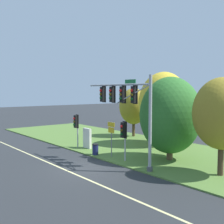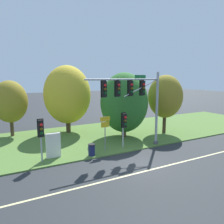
# 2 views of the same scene
# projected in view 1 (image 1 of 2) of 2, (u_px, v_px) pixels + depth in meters

# --- Properties ---
(ground_plane) EXTENTS (160.00, 160.00, 0.00)m
(ground_plane) POSITION_uv_depth(u_px,v_px,m) (83.00, 168.00, 20.26)
(ground_plane) COLOR #282B2D
(lane_stripe) EXTENTS (36.00, 0.16, 0.01)m
(lane_stripe) POSITION_uv_depth(u_px,v_px,m) (68.00, 171.00, 19.50)
(lane_stripe) COLOR beige
(lane_stripe) RESTS_ON ground
(grass_verge) EXTENTS (48.00, 11.50, 0.10)m
(grass_verge) POSITION_uv_depth(u_px,v_px,m) (159.00, 152.00, 25.47)
(grass_verge) COLOR #517533
(grass_verge) RESTS_ON ground
(traffic_signal_mast) EXTENTS (7.11, 0.49, 6.57)m
(traffic_signal_mast) POSITION_uv_depth(u_px,v_px,m) (126.00, 103.00, 20.67)
(traffic_signal_mast) COLOR #9EA0A5
(traffic_signal_mast) RESTS_ON grass_verge
(pedestrian_signal_near_kerb) EXTENTS (0.46, 0.55, 3.12)m
(pedestrian_signal_near_kerb) POSITION_uv_depth(u_px,v_px,m) (124.00, 132.00, 21.75)
(pedestrian_signal_near_kerb) COLOR #9EA0A5
(pedestrian_signal_near_kerb) RESTS_ON grass_verge
(pedestrian_signal_further_along) EXTENTS (0.46, 0.55, 3.20)m
(pedestrian_signal_further_along) POSITION_uv_depth(u_px,v_px,m) (76.00, 124.00, 27.08)
(pedestrian_signal_further_along) COLOR #9EA0A5
(pedestrian_signal_further_along) RESTS_ON grass_verge
(route_sign_post) EXTENTS (0.88, 0.08, 2.94)m
(route_sign_post) POSITION_uv_depth(u_px,v_px,m) (111.00, 133.00, 23.22)
(route_sign_post) COLOR slate
(route_sign_post) RESTS_ON grass_verge
(tree_nearest_road) EXTENTS (3.48, 3.48, 5.80)m
(tree_nearest_road) POSITION_uv_depth(u_px,v_px,m) (134.00, 106.00, 33.71)
(tree_nearest_road) COLOR #4C3823
(tree_nearest_road) RESTS_ON grass_verge
(tree_left_of_mast) EXTENTS (5.09, 5.09, 7.40)m
(tree_left_of_mast) POSITION_uv_depth(u_px,v_px,m) (164.00, 103.00, 28.49)
(tree_left_of_mast) COLOR #4C3823
(tree_left_of_mast) RESTS_ON grass_verge
(tree_behind_signpost) EXTENTS (4.86, 4.86, 6.60)m
(tree_behind_signpost) POSITION_uv_depth(u_px,v_px,m) (170.00, 115.00, 22.17)
(tree_behind_signpost) COLOR brown
(tree_behind_signpost) RESTS_ON grass_verge
(tree_mid_verge) EXTENTS (3.73, 3.73, 6.37)m
(tree_mid_verge) POSITION_uv_depth(u_px,v_px,m) (222.00, 114.00, 17.97)
(tree_mid_verge) COLOR #423021
(tree_mid_verge) RESTS_ON grass_verge
(info_kiosk) EXTENTS (1.10, 0.24, 1.90)m
(info_kiosk) POSITION_uv_depth(u_px,v_px,m) (87.00, 138.00, 26.84)
(info_kiosk) COLOR silver
(info_kiosk) RESTS_ON grass_verge
(trash_bin) EXTENTS (0.56, 0.56, 0.93)m
(trash_bin) POSITION_uv_depth(u_px,v_px,m) (95.00, 149.00, 24.11)
(trash_bin) COLOR #191E4C
(trash_bin) RESTS_ON grass_verge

